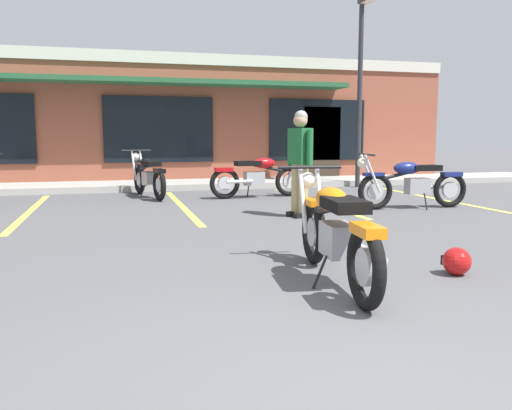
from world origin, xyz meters
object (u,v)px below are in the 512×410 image
Objects in this scene: person_in_black_shirt at (300,157)px; helmet_on_pavement at (457,261)px; motorcycle_foreground_classic at (335,230)px; motorcycle_black_cruiser at (259,175)px; motorcycle_red_sportbike at (412,183)px; motorcycle_green_cafe_racer at (148,175)px; parking_lot_lamp_post at (362,64)px.

person_in_black_shirt is 6.44× the size of helmet_on_pavement.
motorcycle_black_cruiser is at bearing 80.41° from motorcycle_foreground_classic.
motorcycle_green_cafe_racer is at bearing 145.60° from motorcycle_red_sportbike.
person_in_black_shirt is at bearing 74.80° from motorcycle_foreground_classic.
motorcycle_green_cafe_racer is at bearing 108.09° from helmet_on_pavement.
motorcycle_red_sportbike is at bearing -47.26° from motorcycle_black_cruiser.
motorcycle_black_cruiser is at bearing 88.15° from person_in_black_shirt.
motorcycle_black_cruiser is 2.32m from motorcycle_green_cafe_racer.
parking_lot_lamp_post is at bearing 8.69° from motorcycle_green_cafe_racer.
motorcycle_black_cruiser is 2.79m from person_in_black_shirt.
parking_lot_lamp_post is (3.03, 1.46, 2.57)m from motorcycle_black_cruiser.
motorcycle_red_sportbike is 5.32m from motorcycle_green_cafe_racer.
person_in_black_shirt reaches higher than motorcycle_foreground_classic.
person_in_black_shirt is 0.36× the size of parking_lot_lamp_post.
parking_lot_lamp_post is (0.86, 3.81, 2.57)m from motorcycle_red_sportbike.
helmet_on_pavement is at bearing -86.99° from person_in_black_shirt.
motorcycle_red_sportbike is 4.67m from parking_lot_lamp_post.
motorcycle_foreground_classic and motorcycle_green_cafe_racer have the same top height.
motorcycle_foreground_classic is 7.15m from motorcycle_green_cafe_racer.
motorcycle_red_sportbike and motorcycle_green_cafe_racer have the same top height.
person_in_black_shirt is at bearing -169.89° from motorcycle_red_sportbike.
parking_lot_lamp_post is at bearing 53.46° from person_in_black_shirt.
motorcycle_green_cafe_racer is (-1.14, 7.05, 0.00)m from motorcycle_foreground_classic.
motorcycle_foreground_classic is 1.26× the size of person_in_black_shirt.
motorcycle_black_cruiser and motorcycle_green_cafe_racer have the same top height.
parking_lot_lamp_post reaches higher than motorcycle_foreground_classic.
helmet_on_pavement is (0.11, -6.47, -0.33)m from motorcycle_black_cruiser.
motorcycle_foreground_classic is 8.11× the size of helmet_on_pavement.
person_in_black_shirt is at bearing -91.85° from motorcycle_black_cruiser.
person_in_black_shirt is (2.13, -3.41, 0.49)m from motorcycle_green_cafe_racer.
person_in_black_shirt is (-2.26, -0.40, 0.49)m from motorcycle_red_sportbike.
motorcycle_red_sportbike and motorcycle_black_cruiser have the same top height.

